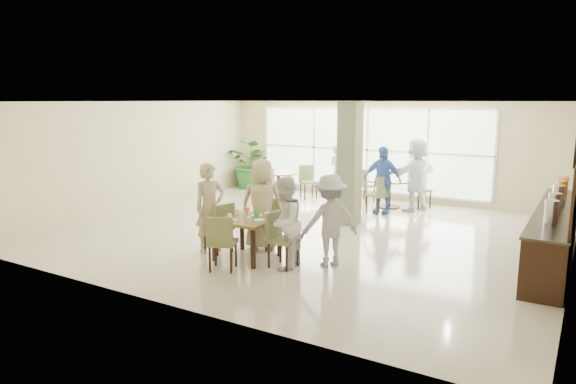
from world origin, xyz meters
The scene contains 20 objects.
ground centered at (0.00, 0.00, 0.00)m, with size 10.00×10.00×0.00m, color beige.
room_shell centered at (0.00, 0.00, 1.70)m, with size 10.00×10.00×10.00m.
window_bank centered at (-0.50, 4.46, 1.40)m, with size 7.00×0.04×7.00m.
column centered at (0.40, 1.20, 1.40)m, with size 0.45×0.45×2.80m, color #656E4C.
main_table centered at (-0.08, -2.17, 0.66)m, with size 1.00×1.00×0.75m.
round_table_left centered at (-2.70, 3.12, 0.58)m, with size 1.12×1.12×0.75m.
round_table_right centered at (0.56, 3.45, 0.59)m, with size 1.18×1.18×0.75m.
chairs_main_table centered at (-0.06, -2.17, 0.47)m, with size 2.01×2.07×0.95m.
chairs_table_left centered at (-2.72, 3.12, 0.47)m, with size 2.26×1.76×0.95m.
chairs_table_right centered at (0.53, 3.43, 0.47)m, with size 2.17×1.88×0.95m.
tabletop_clutter centered at (-0.05, -2.19, 0.81)m, with size 0.76×0.74×0.21m.
buffet_counter centered at (4.70, 0.51, 0.55)m, with size 0.64×4.70×1.95m.
potted_plant centered at (-4.32, 4.06, 0.80)m, with size 1.45×1.45×1.61m, color #276127.
teen_left centered at (-0.94, -2.15, 0.84)m, with size 0.61×0.40×1.68m, color tan.
teen_far centered at (-0.19, -1.50, 0.87)m, with size 0.85×0.46×1.74m, color tan.
teen_right centered at (0.78, -2.28, 0.79)m, with size 0.77×0.60×1.58m, color white.
teen_standing centered at (1.38, -1.77, 0.80)m, with size 1.03×0.59×1.60m, color #A4A4A6.
adult_a centered at (0.65, 2.66, 0.85)m, with size 1.00×0.57×1.71m, color #3D68B9.
adult_b centered at (1.29, 3.41, 0.94)m, with size 1.74×0.75×1.88m, color white.
adult_standing centered at (-1.17, 3.90, 0.79)m, with size 0.57×0.38×1.57m, color tan.
Camera 1 is at (5.15, -9.47, 2.84)m, focal length 32.00 mm.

